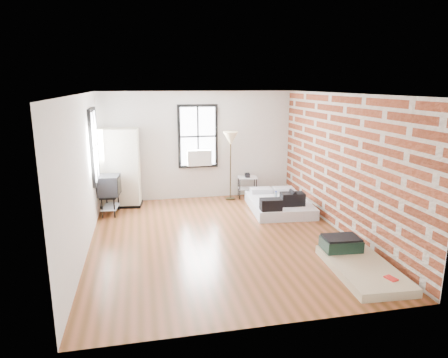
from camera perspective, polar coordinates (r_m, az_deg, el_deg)
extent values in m
plane|color=brown|center=(7.98, -0.47, -8.46)|extent=(6.00, 6.00, 0.00)
cube|color=silver|center=(10.48, -3.76, 4.77)|extent=(5.00, 0.01, 2.80)
cube|color=silver|center=(4.77, 6.71, -5.98)|extent=(5.00, 0.01, 2.80)
cube|color=silver|center=(7.50, -19.57, 0.51)|extent=(0.01, 6.00, 2.80)
cube|color=brown|center=(8.42, 16.44, 2.09)|extent=(0.02, 6.00, 2.80)
cube|color=white|center=(7.40, -0.52, 12.07)|extent=(5.00, 6.00, 0.01)
cube|color=white|center=(10.40, -3.74, 6.09)|extent=(0.90, 0.02, 1.50)
cube|color=black|center=(10.36, -6.43, 6.01)|extent=(0.07, 0.08, 1.64)
cube|color=black|center=(10.49, -1.12, 6.19)|extent=(0.07, 0.08, 1.64)
cube|color=black|center=(10.34, -3.82, 10.42)|extent=(0.90, 0.08, 0.07)
cube|color=black|center=(10.54, -3.69, 1.87)|extent=(0.90, 0.08, 0.07)
cube|color=black|center=(10.39, -3.73, 6.09)|extent=(0.04, 0.02, 1.50)
cube|color=black|center=(10.39, -3.73, 6.09)|extent=(0.90, 0.02, 0.04)
cube|color=silver|center=(10.36, -3.60, 3.10)|extent=(0.62, 0.30, 0.40)
cube|color=white|center=(9.21, -17.99, 4.50)|extent=(0.02, 0.90, 1.50)
cube|color=black|center=(8.73, -18.43, 4.02)|extent=(0.08, 0.07, 1.64)
cube|color=black|center=(9.68, -17.83, 4.93)|extent=(0.08, 0.07, 1.64)
cube|color=black|center=(9.13, -18.48, 9.37)|extent=(0.08, 0.90, 0.07)
cube|color=black|center=(9.35, -17.76, -0.25)|extent=(0.08, 0.90, 0.07)
cube|color=black|center=(9.20, -17.93, 4.51)|extent=(0.02, 0.04, 1.50)
cube|color=black|center=(9.20, -17.93, 4.51)|extent=(0.02, 0.90, 0.04)
cube|color=white|center=(9.77, 7.86, -3.67)|extent=(1.50, 1.95, 0.24)
cube|color=white|center=(10.33, 5.30, -1.62)|extent=(0.56, 0.38, 0.12)
cube|color=white|center=(10.47, 8.41, -1.50)|extent=(0.56, 0.38, 0.12)
cube|color=black|center=(9.34, 9.75, -2.83)|extent=(0.56, 0.35, 0.29)
cylinder|color=black|center=(9.30, 9.79, -1.85)|extent=(0.11, 0.34, 0.08)
cube|color=black|center=(8.93, 6.70, -3.63)|extent=(0.49, 0.33, 0.25)
cylinder|color=#A4C2D3|center=(9.64, 7.42, -2.49)|extent=(0.07, 0.07, 0.21)
cylinder|color=#1A34BA|center=(9.60, 7.44, -1.79)|extent=(0.03, 0.03, 0.03)
cube|color=beige|center=(6.97, 19.21, -12.04)|extent=(1.02, 1.80, 0.14)
cube|color=#142D24|center=(7.38, 16.37, -8.90)|extent=(0.67, 0.50, 0.20)
cube|color=black|center=(7.34, 16.43, -8.04)|extent=(0.63, 0.46, 0.04)
cube|color=red|center=(6.63, 22.75, -12.95)|extent=(0.16, 0.21, 0.02)
cube|color=black|center=(10.35, -14.35, -3.53)|extent=(1.04, 0.68, 0.06)
cube|color=beige|center=(10.12, -14.66, 1.71)|extent=(0.99, 0.63, 1.87)
cylinder|color=black|center=(10.50, 2.27, -1.46)|extent=(0.02, 0.02, 0.55)
cylinder|color=black|center=(10.56, 4.65, -1.41)|extent=(0.02, 0.02, 0.55)
cylinder|color=black|center=(10.83, 2.05, -1.00)|extent=(0.02, 0.02, 0.55)
cylinder|color=black|center=(10.89, 4.36, -0.95)|extent=(0.02, 0.02, 0.55)
cube|color=silver|center=(10.63, 3.36, 0.23)|extent=(0.55, 0.46, 0.02)
cube|color=silver|center=(10.70, 3.33, -1.33)|extent=(0.52, 0.44, 0.02)
cube|color=black|center=(10.61, 3.36, 0.55)|extent=(0.14, 0.19, 0.10)
cylinder|color=black|center=(10.58, 0.91, -2.80)|extent=(0.26, 0.26, 0.03)
cylinder|color=black|center=(10.39, 0.93, 1.35)|extent=(0.03, 0.03, 1.54)
cone|color=tan|center=(10.25, 0.94, 5.83)|extent=(0.38, 0.38, 0.34)
cylinder|color=black|center=(9.47, -17.02, -4.04)|extent=(0.03, 0.03, 0.46)
cylinder|color=black|center=(9.41, -15.39, -4.03)|extent=(0.03, 0.03, 0.46)
cylinder|color=black|center=(9.98, -16.40, -3.10)|extent=(0.03, 0.03, 0.46)
cylinder|color=black|center=(9.93, -14.85, -3.09)|extent=(0.03, 0.03, 0.46)
cube|color=black|center=(9.63, -16.00, -2.26)|extent=(0.44, 0.69, 0.03)
cube|color=silver|center=(9.71, -15.89, -3.81)|extent=(0.42, 0.67, 0.02)
cube|color=black|center=(9.57, -16.09, -0.86)|extent=(0.52, 0.58, 0.46)
cube|color=black|center=(9.53, -14.75, -0.84)|extent=(0.07, 0.44, 0.36)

